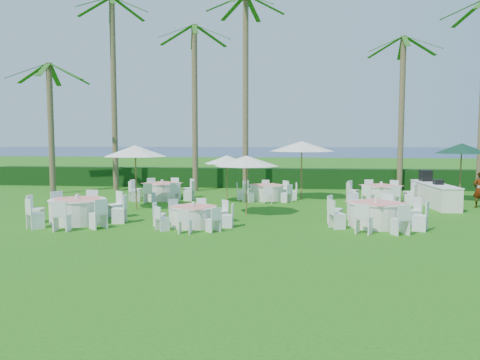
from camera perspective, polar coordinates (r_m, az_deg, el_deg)
The scene contains 21 objects.
ground at distance 17.15m, azimuth -0.68°, elevation -5.04°, with size 120.00×120.00×0.00m, color #1D6311.
hedge at distance 28.92m, azimuth 2.45°, elevation 0.25°, with size 34.00×1.00×1.20m, color black.
ocean at distance 118.80m, azimuth 5.83°, elevation 3.53°, with size 260.00×260.00×0.00m, color #07204C.
banquet_table_a at distance 17.71m, azimuth -19.19°, elevation -3.50°, with size 3.48×3.48×1.04m.
banquet_table_b at distance 16.16m, azimuth -5.71°, elevation -4.36°, with size 2.76×2.76×0.85m.
banquet_table_c at distance 16.71m, azimuth 16.22°, elevation -3.97°, with size 3.27×3.27×1.01m.
banquet_table_d at distance 23.51m, azimuth -9.45°, elevation -1.30°, with size 3.32×3.32×0.99m.
banquet_table_e at distance 23.11m, azimuth 3.27°, elevation -1.46°, with size 2.98×2.98×0.91m.
banquet_table_f at distance 23.10m, azimuth 16.82°, elevation -1.57°, with size 3.28×3.28×0.99m.
umbrella_a at distance 20.30m, azimuth -12.64°, elevation 3.47°, with size 2.73×2.73×2.73m.
umbrella_b at distance 18.27m, azimuth 0.78°, elevation 2.34°, with size 2.53×2.53×2.35m.
umbrella_c at distance 21.99m, azimuth -1.60°, elevation 2.50°, with size 2.14×2.14×2.23m.
umbrella_d at distance 23.37m, azimuth 7.54°, elevation 4.09°, with size 3.16×3.16×2.89m.
umbrella_green at distance 24.68m, azimuth 25.40°, elevation 3.50°, with size 2.55×2.55×2.80m.
buffet_table at distance 22.79m, azimuth 22.57°, elevation -1.56°, with size 1.13×4.36×1.54m.
staff_person at distance 22.94m, azimuth 27.17°, elevation -1.07°, with size 0.57×0.38×1.57m, color gray.
palm_a at distance 28.68m, azimuth -15.14°, elevation 10.95°, with size 4.40×4.15×11.13m.
palm_b at distance 27.18m, azimuth -5.54°, elevation 9.61°, with size 4.31×4.33×9.45m.
palm_c at distance 26.71m, azimuth 0.69°, elevation 11.37°, with size 4.31×4.33×10.95m.
palm_d at distance 28.73m, azimuth 19.12°, elevation 8.50°, with size 4.14×4.40×8.85m.
palm_f at distance 27.55m, azimuth -22.07°, elevation 6.68°, with size 4.32×4.32×7.09m.
Camera 1 is at (2.23, -16.74, 2.99)m, focal length 35.00 mm.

